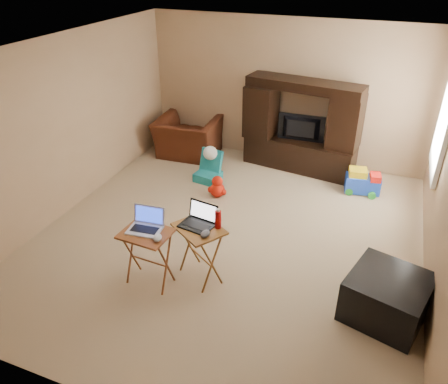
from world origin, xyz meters
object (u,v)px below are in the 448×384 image
at_px(ottoman, 387,297).
at_px(mouse_left, 157,238).
at_px(mouse_right, 205,234).
at_px(plush_toy, 217,186).
at_px(water_bottle, 218,220).
at_px(laptop_left, 144,222).
at_px(laptop_right, 196,217).
at_px(television, 300,129).
at_px(push_toy, 363,181).
at_px(recliner, 188,137).
at_px(child_rocker, 208,167).
at_px(entertainment_center, 301,126).
at_px(tray_table_left, 148,258).
at_px(tray_table_right, 200,253).

relative_size(ottoman, mouse_left, 5.42).
xyz_separation_m(mouse_left, mouse_right, (0.46, 0.25, 0.01)).
height_order(plush_toy, mouse_left, mouse_left).
height_order(mouse_left, water_bottle, water_bottle).
distance_m(laptop_left, laptop_right, 0.59).
height_order(ottoman, mouse_left, mouse_left).
distance_m(television, water_bottle, 3.21).
xyz_separation_m(laptop_right, mouse_left, (-0.29, -0.39, -0.10)).
distance_m(plush_toy, mouse_right, 2.17).
bearing_deg(push_toy, laptop_right, -129.80).
height_order(mouse_right, water_bottle, water_bottle).
xyz_separation_m(recliner, child_rocker, (0.75, -0.80, -0.10)).
distance_m(entertainment_center, water_bottle, 3.25).
relative_size(push_toy, mouse_left, 3.82).
xyz_separation_m(entertainment_center, recliner, (-2.06, -0.22, -0.43)).
relative_size(television, child_rocker, 1.56).
distance_m(television, push_toy, 1.37).
bearing_deg(mouse_left, television, 78.52).
distance_m(mouse_left, mouse_right, 0.52).
distance_m(ottoman, tray_table_left, 2.66).
bearing_deg(television, ottoman, 116.63).
relative_size(mouse_left, mouse_right, 0.99).
bearing_deg(laptop_left, push_toy, 49.90).
bearing_deg(entertainment_center, television, -82.02).
distance_m(child_rocker, laptop_left, 2.66).
distance_m(recliner, water_bottle, 3.58).
bearing_deg(plush_toy, child_rocker, 128.89).
bearing_deg(recliner, entertainment_center, -177.44).
bearing_deg(mouse_right, ottoman, 8.04).
height_order(ottoman, tray_table_right, tray_table_right).
xyz_separation_m(entertainment_center, television, (0.00, -0.04, -0.03)).
height_order(entertainment_center, ottoman, entertainment_center).
bearing_deg(plush_toy, laptop_right, -74.71).
height_order(push_toy, tray_table_left, tray_table_left).
bearing_deg(ottoman, tray_table_left, -170.08).
height_order(recliner, laptop_left, laptop_left).
height_order(entertainment_center, laptop_left, entertainment_center).
xyz_separation_m(tray_table_right, mouse_right, (0.13, -0.12, 0.39)).
bearing_deg(push_toy, tray_table_left, -133.68).
bearing_deg(ottoman, laptop_right, -176.30).
bearing_deg(plush_toy, recliner, 131.61).
bearing_deg(laptop_right, water_bottle, 22.91).
relative_size(tray_table_left, tray_table_right, 0.99).
bearing_deg(tray_table_left, water_bottle, 31.25).
bearing_deg(ottoman, laptop_left, -170.82).
xyz_separation_m(television, tray_table_left, (-0.93, -3.58, -0.41)).
xyz_separation_m(laptop_left, mouse_left, (0.22, -0.10, -0.09)).
relative_size(plush_toy, push_toy, 0.66).
bearing_deg(entertainment_center, tray_table_left, -96.44).
xyz_separation_m(plush_toy, laptop_left, (-0.00, -2.13, 0.65)).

